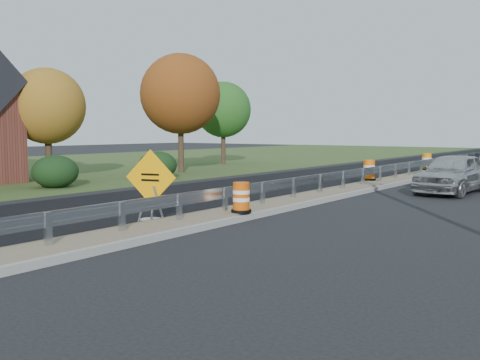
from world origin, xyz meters
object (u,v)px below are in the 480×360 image
Objects in this scene: caution_sign at (151,206)px; barrel_median_near at (241,198)px; barrel_median_far at (427,162)px; car_silver at (453,173)px; barrel_median_mid at (369,171)px.

caution_sign reaches higher than barrel_median_near.
car_silver is at bearing -66.75° from barrel_median_far.
barrel_median_far is (0.40, 22.66, 0.18)m from caution_sign.
caution_sign is 0.43× the size of car_silver.
barrel_median_mid is (-1.10, 11.85, 0.04)m from barrel_median_near.
caution_sign is at bearing -91.42° from barrel_median_mid.
barrel_median_far is at bearing 71.25° from caution_sign.
barrel_median_mid is at bearing 95.30° from barrel_median_near.
caution_sign is 2.67m from barrel_median_near.
caution_sign is 13.80m from car_silver.
barrel_median_far is (-1.05, 20.42, 0.06)m from barrel_median_near.
barrel_median_near is 0.18× the size of car_silver.
barrel_median_near is at bearing -102.08° from car_silver.
barrel_median_far is at bearing 92.94° from barrel_median_near.
caution_sign is at bearing -91.01° from barrel_median_far.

